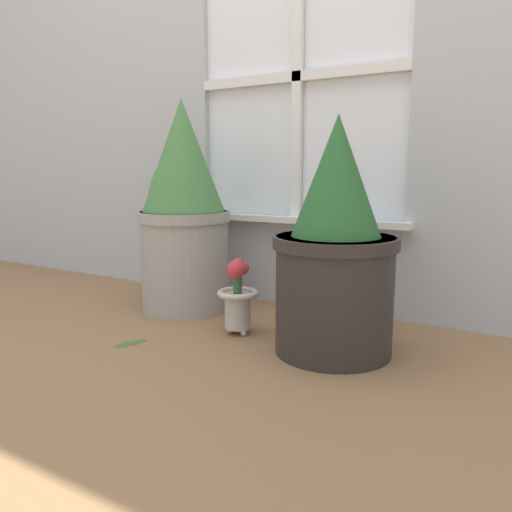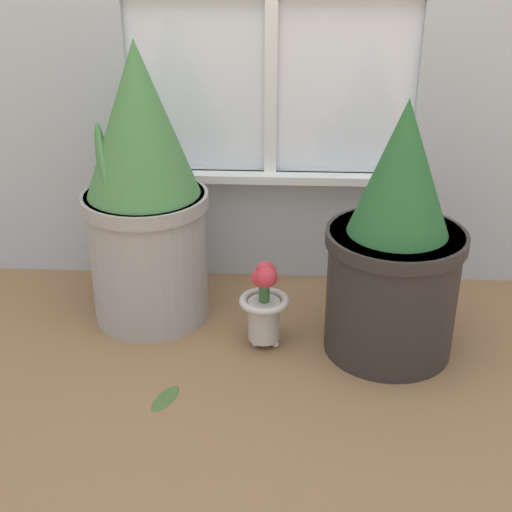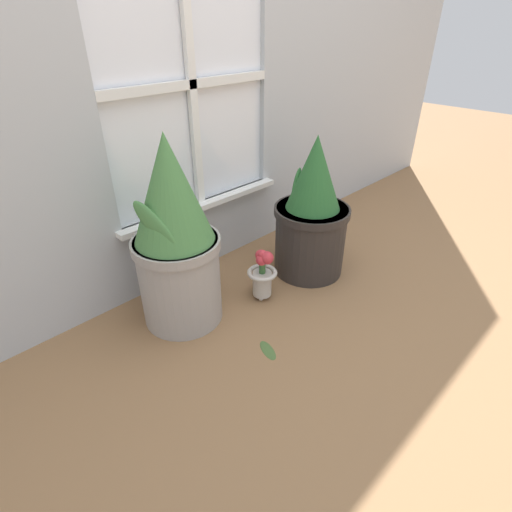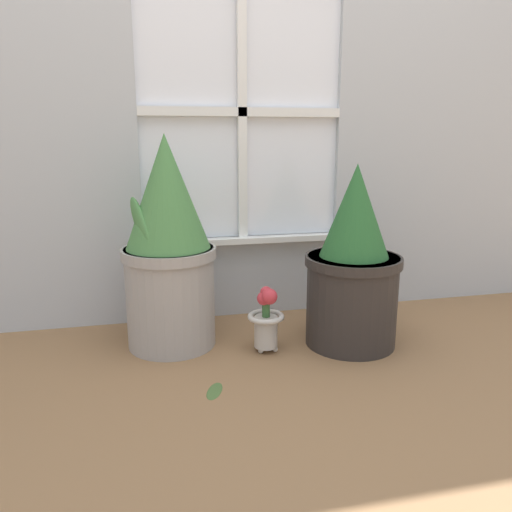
% 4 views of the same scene
% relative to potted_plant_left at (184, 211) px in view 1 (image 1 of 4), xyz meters
% --- Properties ---
extents(ground_plane, '(10.00, 10.00, 0.00)m').
position_rel_potted_plant_left_xyz_m(ground_plane, '(0.33, -0.38, -0.37)').
color(ground_plane, olive).
extents(potted_plant_left, '(0.34, 0.34, 0.77)m').
position_rel_potted_plant_left_xyz_m(potted_plant_left, '(0.00, 0.00, 0.00)').
color(potted_plant_left, '#9E9993').
rests_on(potted_plant_left, ground_plane).
extents(potted_plant_right, '(0.35, 0.35, 0.67)m').
position_rel_potted_plant_left_xyz_m(potted_plant_right, '(0.65, -0.14, -0.08)').
color(potted_plant_right, '#2D2826').
rests_on(potted_plant_right, ground_plane).
extents(flower_vase, '(0.13, 0.13, 0.25)m').
position_rel_potted_plant_left_xyz_m(flower_vase, '(0.33, -0.14, -0.25)').
color(flower_vase, '#BCB7AD').
rests_on(flower_vase, ground_plane).
extents(fallen_leaf, '(0.08, 0.12, 0.01)m').
position_rel_potted_plant_left_xyz_m(fallen_leaf, '(0.10, -0.39, -0.37)').
color(fallen_leaf, '#476633').
rests_on(fallen_leaf, ground_plane).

